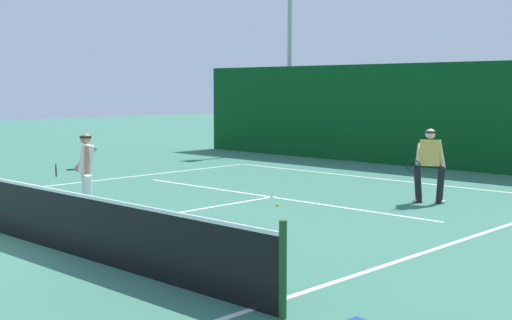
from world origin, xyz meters
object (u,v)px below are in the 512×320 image
object	(u,v)px
player_near	(86,169)
player_far	(429,162)
tennis_ball	(277,205)
light_pole	(290,31)

from	to	relation	value
player_near	player_far	size ratio (longest dim) A/B	0.98
player_far	player_near	bearing A→B (deg)	26.56
player_near	player_far	distance (m)	7.39
player_near	tennis_ball	size ratio (longest dim) A/B	24.68
player_near	light_pole	bearing A→B (deg)	-36.78
player_far	light_pole	xyz separation A→B (m)	(-10.49, 7.37, 3.83)
player_far	tennis_ball	world-z (taller)	player_far
light_pole	player_near	bearing A→B (deg)	-65.66
player_near	light_pole	world-z (taller)	light_pole
player_far	tennis_ball	xyz separation A→B (m)	(-2.15, -2.62, -0.88)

